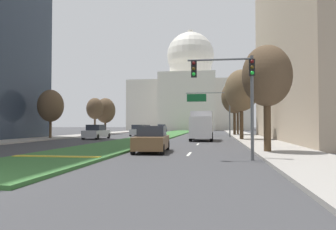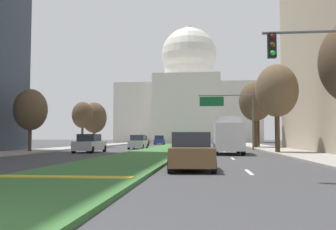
{
  "view_description": "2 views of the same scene",
  "coord_description": "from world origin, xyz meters",
  "px_view_note": "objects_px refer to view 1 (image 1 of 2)",
  "views": [
    {
      "loc": [
        7.99,
        -7.96,
        1.79
      ],
      "look_at": [
        -0.56,
        49.8,
        3.46
      ],
      "focal_mm": 34.44,
      "sensor_mm": 36.0,
      "label": 1
    },
    {
      "loc": [
        4.65,
        -4.34,
        1.47
      ],
      "look_at": [
        0.22,
        37.96,
        4.01
      ],
      "focal_mm": 39.21,
      "sensor_mm": 36.0,
      "label": 2
    }
  ],
  "objects_px": {
    "overhead_guide_sign": "(213,104)",
    "box_truck_delivery": "(202,125)",
    "street_tree_right_near": "(267,77)",
    "street_tree_left_mid": "(51,106)",
    "sedan_very_far": "(162,128)",
    "street_tree_left_distant": "(105,111)",
    "sedan_far_horizon": "(145,129)",
    "street_tree_right_distant": "(238,99)",
    "sedan_midblock": "(96,132)",
    "street_tree_left_far": "(95,109)",
    "sedan_lead_stopped": "(152,140)",
    "capitol_building": "(190,94)",
    "sedan_distant": "(138,131)",
    "street_tree_right_far": "(234,97)",
    "street_tree_right_mid": "(241,91)",
    "traffic_light_near_right": "(235,84)"
  },
  "relations": [
    {
      "from": "street_tree_left_mid",
      "to": "sedan_lead_stopped",
      "type": "distance_m",
      "value": 22.65
    },
    {
      "from": "street_tree_right_near",
      "to": "street_tree_left_mid",
      "type": "relative_size",
      "value": 1.11
    },
    {
      "from": "street_tree_right_mid",
      "to": "street_tree_left_distant",
      "type": "height_order",
      "value": "street_tree_right_mid"
    },
    {
      "from": "street_tree_left_far",
      "to": "sedan_lead_stopped",
      "type": "height_order",
      "value": "street_tree_left_far"
    },
    {
      "from": "street_tree_left_distant",
      "to": "sedan_lead_stopped",
      "type": "height_order",
      "value": "street_tree_left_distant"
    },
    {
      "from": "capitol_building",
      "to": "sedan_far_horizon",
      "type": "height_order",
      "value": "capitol_building"
    },
    {
      "from": "capitol_building",
      "to": "box_truck_delivery",
      "type": "xyz_separation_m",
      "value": [
        6.48,
        -67.31,
        -9.63
      ]
    },
    {
      "from": "sedan_very_far",
      "to": "street_tree_left_distant",
      "type": "bearing_deg",
      "value": -111.08
    },
    {
      "from": "street_tree_left_distant",
      "to": "sedan_midblock",
      "type": "relative_size",
      "value": 1.39
    },
    {
      "from": "sedan_lead_stopped",
      "to": "sedan_midblock",
      "type": "relative_size",
      "value": 1.03
    },
    {
      "from": "traffic_light_near_right",
      "to": "box_truck_delivery",
      "type": "height_order",
      "value": "traffic_light_near_right"
    },
    {
      "from": "street_tree_left_distant",
      "to": "sedan_very_far",
      "type": "relative_size",
      "value": 1.41
    },
    {
      "from": "overhead_guide_sign",
      "to": "street_tree_right_distant",
      "type": "distance_m",
      "value": 8.42
    },
    {
      "from": "capitol_building",
      "to": "box_truck_delivery",
      "type": "distance_m",
      "value": 68.3
    },
    {
      "from": "sedan_distant",
      "to": "street_tree_right_near",
      "type": "bearing_deg",
      "value": -61.78
    },
    {
      "from": "street_tree_left_far",
      "to": "box_truck_delivery",
      "type": "relative_size",
      "value": 0.95
    },
    {
      "from": "street_tree_right_mid",
      "to": "box_truck_delivery",
      "type": "bearing_deg",
      "value": -165.98
    },
    {
      "from": "street_tree_right_far",
      "to": "street_tree_left_distant",
      "type": "distance_m",
      "value": 22.56
    },
    {
      "from": "street_tree_right_mid",
      "to": "street_tree_right_far",
      "type": "xyz_separation_m",
      "value": [
        0.11,
        15.24,
        0.54
      ]
    },
    {
      "from": "sedan_far_horizon",
      "to": "sedan_very_far",
      "type": "relative_size",
      "value": 0.94
    },
    {
      "from": "street_tree_left_distant",
      "to": "street_tree_left_far",
      "type": "bearing_deg",
      "value": -91.57
    },
    {
      "from": "sedan_very_far",
      "to": "box_truck_delivery",
      "type": "bearing_deg",
      "value": -74.05
    },
    {
      "from": "capitol_building",
      "to": "sedan_midblock",
      "type": "bearing_deg",
      "value": -95.52
    },
    {
      "from": "sedan_far_horizon",
      "to": "street_tree_right_far",
      "type": "bearing_deg",
      "value": -33.93
    },
    {
      "from": "street_tree_right_near",
      "to": "street_tree_left_far",
      "type": "xyz_separation_m",
      "value": [
        -22.57,
        29.87,
        -0.38
      ]
    },
    {
      "from": "street_tree_right_far",
      "to": "street_tree_right_near",
      "type": "bearing_deg",
      "value": -89.73
    },
    {
      "from": "street_tree_left_far",
      "to": "capitol_building",
      "type": "bearing_deg",
      "value": 77.72
    },
    {
      "from": "street_tree_right_distant",
      "to": "street_tree_left_mid",
      "type": "bearing_deg",
      "value": -143.31
    },
    {
      "from": "sedan_midblock",
      "to": "sedan_far_horizon",
      "type": "relative_size",
      "value": 1.07
    },
    {
      "from": "street_tree_left_mid",
      "to": "street_tree_right_far",
      "type": "height_order",
      "value": "street_tree_right_far"
    },
    {
      "from": "traffic_light_near_right",
      "to": "sedan_lead_stopped",
      "type": "bearing_deg",
      "value": 141.24
    },
    {
      "from": "sedan_midblock",
      "to": "sedan_distant",
      "type": "xyz_separation_m",
      "value": [
        2.71,
        10.27,
        -0.01
      ]
    },
    {
      "from": "sedan_lead_stopped",
      "to": "sedan_midblock",
      "type": "bearing_deg",
      "value": 121.12
    },
    {
      "from": "street_tree_right_near",
      "to": "street_tree_right_mid",
      "type": "relative_size",
      "value": 0.84
    },
    {
      "from": "street_tree_left_mid",
      "to": "sedan_far_horizon",
      "type": "bearing_deg",
      "value": 77.94
    },
    {
      "from": "sedan_far_horizon",
      "to": "box_truck_delivery",
      "type": "relative_size",
      "value": 0.67
    },
    {
      "from": "traffic_light_near_right",
      "to": "overhead_guide_sign",
      "type": "distance_m",
      "value": 30.19
    },
    {
      "from": "traffic_light_near_right",
      "to": "capitol_building",
      "type": "bearing_deg",
      "value": 95.9
    },
    {
      "from": "capitol_building",
      "to": "overhead_guide_sign",
      "type": "relative_size",
      "value": 5.59
    },
    {
      "from": "street_tree_right_near",
      "to": "street_tree_right_mid",
      "type": "height_order",
      "value": "street_tree_right_mid"
    },
    {
      "from": "street_tree_left_far",
      "to": "street_tree_right_far",
      "type": "bearing_deg",
      "value": 4.42
    },
    {
      "from": "sedan_lead_stopped",
      "to": "sedan_distant",
      "type": "distance_m",
      "value": 28.28
    },
    {
      "from": "sedan_midblock",
      "to": "capitol_building",
      "type": "bearing_deg",
      "value": 84.48
    },
    {
      "from": "capitol_building",
      "to": "street_tree_left_distant",
      "type": "distance_m",
      "value": 49.91
    },
    {
      "from": "street_tree_left_far",
      "to": "sedan_midblock",
      "type": "distance_m",
      "value": 14.18
    },
    {
      "from": "sedan_far_horizon",
      "to": "sedan_distant",
      "type": "bearing_deg",
      "value": -81.23
    },
    {
      "from": "overhead_guide_sign",
      "to": "box_truck_delivery",
      "type": "height_order",
      "value": "overhead_guide_sign"
    },
    {
      "from": "sedan_midblock",
      "to": "sedan_very_far",
      "type": "relative_size",
      "value": 1.01
    },
    {
      "from": "sedan_far_horizon",
      "to": "street_tree_right_mid",
      "type": "bearing_deg",
      "value": -57.69
    },
    {
      "from": "box_truck_delivery",
      "to": "sedan_distant",
      "type": "bearing_deg",
      "value": 129.77
    }
  ]
}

